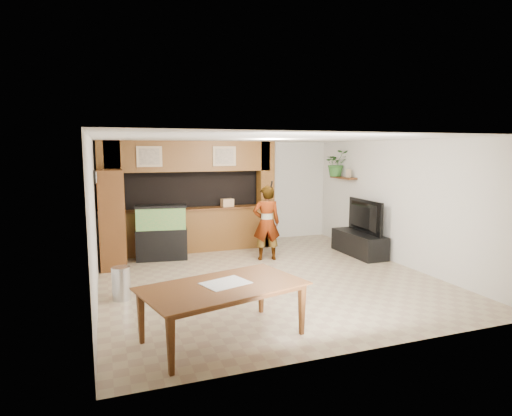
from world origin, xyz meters
name	(u,v)px	position (x,y,z in m)	size (l,w,h in m)	color
floor	(265,276)	(0.00, 0.00, 0.00)	(6.50, 6.50, 0.00)	tan
ceiling	(265,139)	(0.00, 0.00, 2.60)	(6.50, 6.50, 0.00)	white
wall_back	(220,193)	(0.00, 3.25, 1.30)	(6.00, 6.00, 0.00)	beige
wall_left	(94,218)	(-3.00, 0.00, 1.30)	(6.50, 6.50, 0.00)	beige
wall_right	(398,202)	(3.00, 0.00, 1.30)	(6.50, 6.50, 0.00)	beige
partition	(188,196)	(-0.95, 2.64, 1.31)	(4.20, 0.99, 2.60)	brown
wall_clock	(95,177)	(-2.97, 1.00, 1.90)	(0.05, 0.25, 0.25)	black
wall_shelf	(343,178)	(2.85, 1.95, 1.70)	(0.25, 0.90, 0.04)	#5F3216
pantry_cabinet	(112,219)	(-2.70, 1.67, 1.00)	(0.50, 0.82, 2.00)	#5F3216
trash_can	(121,283)	(-2.63, -0.40, 0.27)	(0.29, 0.29, 0.54)	#B2B2B7
aquarium	(161,233)	(-1.68, 1.95, 0.59)	(1.09, 0.41, 1.21)	black
tv_stand	(359,244)	(2.65, 0.86, 0.26)	(0.56, 1.53, 0.51)	black
television	(360,216)	(2.65, 0.86, 0.89)	(1.32, 0.17, 0.76)	black
photo_frame	(349,174)	(2.85, 1.71, 1.82)	(0.03, 0.15, 0.20)	tan
potted_plant	(336,163)	(2.82, 2.25, 2.05)	(0.60, 0.52, 0.67)	#2F6628
person	(267,223)	(0.48, 1.17, 0.82)	(0.60, 0.39, 1.63)	#947251
microphone	(272,184)	(0.53, 1.01, 1.68)	(0.03, 0.03, 0.15)	black
dining_table	(225,313)	(-1.47, -2.39, 0.36)	(2.02, 1.13, 0.71)	#5F3216
newspaper_a	(226,283)	(-1.43, -2.30, 0.71)	(0.57, 0.42, 0.01)	silver
counter_box	(227,203)	(-0.04, 2.45, 1.13)	(0.28, 0.19, 0.19)	tan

